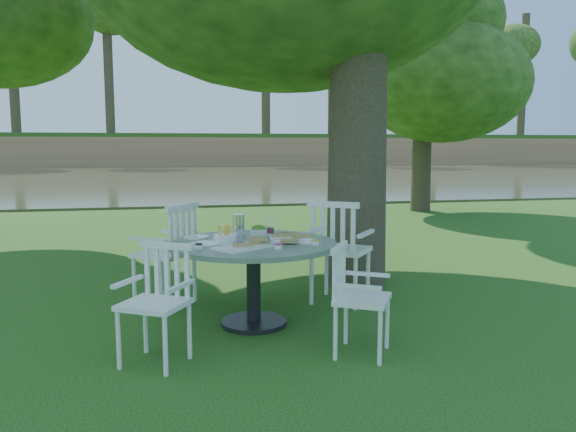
% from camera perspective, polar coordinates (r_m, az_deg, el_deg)
% --- Properties ---
extents(ground, '(140.00, 140.00, 0.00)m').
position_cam_1_polar(ground, '(5.39, 0.45, -9.26)').
color(ground, '#153E0D').
rests_on(ground, ground).
extents(table, '(1.40, 1.40, 0.72)m').
position_cam_1_polar(table, '(4.75, -3.53, -4.26)').
color(table, black).
rests_on(table, ground).
extents(chair_ne, '(0.69, 0.69, 1.01)m').
position_cam_1_polar(chair_ne, '(5.38, 4.99, -2.86)').
color(chair_ne, white).
rests_on(chair_ne, ground).
extents(chair_nw, '(0.66, 0.67, 0.98)m').
position_cam_1_polar(chair_nw, '(5.41, -11.62, -3.08)').
color(chair_nw, white).
rests_on(chair_nw, ground).
extents(chair_sw, '(0.56, 0.55, 0.83)m').
position_cam_1_polar(chair_sw, '(4.10, -12.87, -7.64)').
color(chair_sw, white).
rests_on(chair_sw, ground).
extents(chair_se, '(0.53, 0.54, 0.80)m').
position_cam_1_polar(chair_se, '(4.16, 6.49, -7.53)').
color(chair_se, white).
rests_on(chair_se, ground).
extents(tableware, '(1.11, 0.95, 0.21)m').
position_cam_1_polar(tableware, '(4.77, -4.14, -2.06)').
color(tableware, white).
rests_on(tableware, table).
extents(river, '(100.00, 28.00, 0.12)m').
position_cam_1_polar(river, '(28.11, -9.84, 3.87)').
color(river, '#3B3D24').
rests_on(river, ground).
extents(far_bank, '(100.00, 18.00, 15.20)m').
position_cam_1_polar(far_bank, '(46.54, -10.63, 14.01)').
color(far_bank, '#9A6B48').
rests_on(far_bank, ground).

